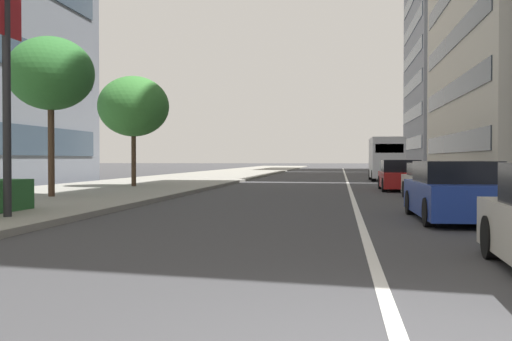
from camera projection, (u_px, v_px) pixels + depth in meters
The scene contains 8 objects.
sidewalk_right_plaza at pixel (162, 182), 35.31m from camera, with size 160.00×8.40×0.15m, color gray.
lane_centre_stripe at pixel (347, 181), 38.81m from camera, with size 110.00×0.16×0.01m, color silver.
car_approaching_light at pixel (455, 192), 14.13m from camera, with size 4.45×1.89×1.38m.
car_following_behind at pixel (435, 182), 21.27m from camera, with size 4.28×1.97×1.29m.
car_far_down_avenue at pixel (400, 176), 27.70m from camera, with size 4.13×1.84×1.39m.
delivery_van_ahead at pixel (386, 158), 40.16m from camera, with size 5.09×2.11×2.82m.
street_tree_by_lamp_post at pixel (51, 74), 20.77m from camera, with size 2.94×2.94×5.45m.
street_tree_near_plaza_corner at pixel (133, 107), 28.74m from camera, with size 3.34×3.34×5.19m.
Camera 1 is at (-4.22, 0.47, 1.43)m, focal length 42.80 mm.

